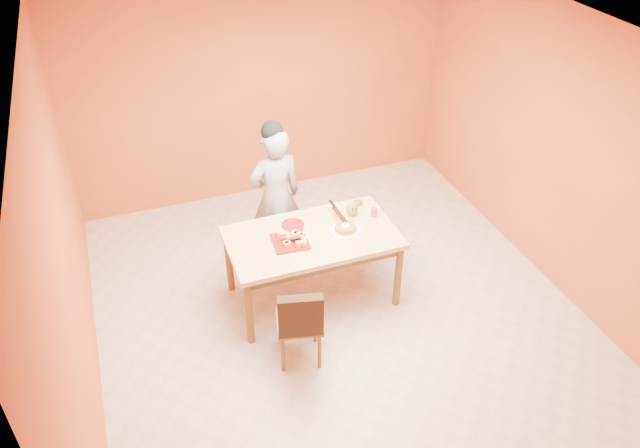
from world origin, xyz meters
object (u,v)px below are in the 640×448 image
object	(u,v)px
dining_table	(312,244)
egg_ornament	(352,209)
red_dinner_plate	(293,225)
sponge_cake	(345,228)
person	(275,197)
dining_chair	(300,321)
magenta_glass	(374,212)
checker_tin	(358,203)
pastry_platter	(290,242)

from	to	relation	value
dining_table	egg_ornament	distance (m)	0.54
red_dinner_plate	sponge_cake	size ratio (longest dim) A/B	1.08
person	red_dinner_plate	world-z (taller)	person
dining_chair	red_dinner_plate	xyz separation A→B (m)	(0.26, 0.95, 0.32)
magenta_glass	checker_tin	distance (m)	0.26
person	red_dinner_plate	size ratio (longest dim) A/B	6.97
pastry_platter	checker_tin	size ratio (longest dim) A/B	3.60
egg_ornament	person	bearing A→B (deg)	155.39
red_dinner_plate	egg_ornament	bearing A→B (deg)	-3.65
sponge_cake	checker_tin	bearing A→B (deg)	52.38
dining_chair	person	xyz separation A→B (m)	(0.24, 1.47, 0.33)
dining_chair	person	world-z (taller)	person
red_dinner_plate	sponge_cake	world-z (taller)	sponge_cake
egg_ornament	checker_tin	world-z (taller)	egg_ornament
checker_tin	sponge_cake	bearing A→B (deg)	-127.62
person	checker_tin	bearing A→B (deg)	147.51
dining_table	pastry_platter	world-z (taller)	pastry_platter
pastry_platter	person	bearing A→B (deg)	83.22
egg_ornament	magenta_glass	bearing A→B (deg)	-5.46
person	dining_chair	bearing A→B (deg)	75.65
red_dinner_plate	person	bearing A→B (deg)	91.95
dining_chair	red_dinner_plate	bearing A→B (deg)	88.24
pastry_platter	magenta_glass	world-z (taller)	magenta_glass
egg_ornament	magenta_glass	distance (m)	0.22
magenta_glass	dining_chair	bearing A→B (deg)	-141.80
pastry_platter	sponge_cake	xyz separation A→B (m)	(0.55, -0.01, 0.03)
pastry_platter	sponge_cake	world-z (taller)	sponge_cake
checker_tin	dining_chair	bearing A→B (deg)	-132.64
red_dinner_plate	sponge_cake	xyz separation A→B (m)	(0.44, -0.26, 0.03)
sponge_cake	magenta_glass	xyz separation A→B (m)	(0.36, 0.13, 0.01)
sponge_cake	dining_table	bearing A→B (deg)	173.68
red_dinner_plate	pastry_platter	bearing A→B (deg)	-113.55
dining_chair	checker_tin	xyz separation A→B (m)	(0.99, 1.08, 0.33)
egg_ornament	checker_tin	size ratio (longest dim) A/B	1.70
egg_ornament	checker_tin	xyz separation A→B (m)	(0.14, 0.17, -0.06)
egg_ornament	pastry_platter	bearing A→B (deg)	-145.82
dining_chair	magenta_glass	bearing A→B (deg)	51.58
dining_chair	person	distance (m)	1.53
dining_table	red_dinner_plate	bearing A→B (deg)	117.91
dining_chair	sponge_cake	distance (m)	1.04
pastry_platter	magenta_glass	bearing A→B (deg)	8.14
person	sponge_cake	bearing A→B (deg)	115.41
dining_chair	magenta_glass	distance (m)	1.39
sponge_cake	red_dinner_plate	bearing A→B (deg)	149.77
sponge_cake	checker_tin	world-z (taller)	sponge_cake
pastry_platter	sponge_cake	bearing A→B (deg)	-0.55
person	sponge_cake	world-z (taller)	person
sponge_cake	checker_tin	distance (m)	0.49
dining_table	checker_tin	size ratio (longest dim) A/B	17.90
dining_table	magenta_glass	bearing A→B (deg)	8.30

